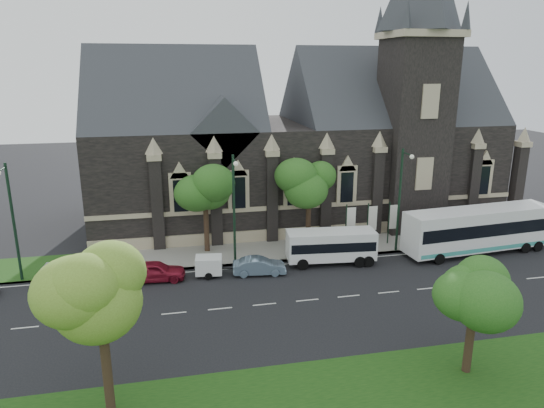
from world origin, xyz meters
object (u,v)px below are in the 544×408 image
object	(u,v)px
banner_flag_left	(349,222)
banner_flag_center	(371,221)
box_trailer	(209,265)
car_far_red	(155,271)
tree_walk_left	(207,187)
shuttle_bus	(331,245)
tree_park_east	(477,289)
street_lamp_mid	(234,204)
sedan	(259,266)
banner_flag_right	(392,219)
street_lamp_far	(12,217)
tour_coach	(478,229)
car_far_white	(81,274)
street_lamp_near	(401,195)
tree_park_near	(104,282)
tree_walk_right	(311,181)

from	to	relation	value
banner_flag_left	banner_flag_center	bearing A→B (deg)	0.00
box_trailer	car_far_red	size ratio (longest dim) A/B	0.66
tree_walk_left	banner_flag_left	bearing A→B (deg)	-8.02
shuttle_bus	box_trailer	xyz separation A→B (m)	(-9.92, -0.51, -0.72)
tree_park_east	box_trailer	size ratio (longest dim) A/B	2.13
street_lamp_mid	sedan	bearing A→B (deg)	-53.35
tree_park_east	sedan	size ratio (longest dim) A/B	1.55
tree_walk_left	banner_flag_right	size ratio (longest dim) A/B	1.91
street_lamp_far	tour_coach	world-z (taller)	street_lamp_far
sedan	car_far_white	bearing A→B (deg)	92.00
tree_park_east	street_lamp_near	bearing A→B (deg)	76.89
street_lamp_mid	shuttle_bus	size ratio (longest dim) A/B	1.24
banner_flag_right	box_trailer	distance (m)	16.98
box_trailer	tree_park_near	bearing A→B (deg)	-103.95
banner_flag_center	shuttle_bus	size ratio (longest dim) A/B	0.55
tree_walk_right	sedan	size ratio (longest dim) A/B	1.92
tree_park_near	banner_flag_right	world-z (taller)	tree_park_near
banner_flag_right	box_trailer	size ratio (longest dim) A/B	1.36
banner_flag_right	banner_flag_left	bearing A→B (deg)	180.00
street_lamp_near	car_far_red	distance (m)	20.80
banner_flag_center	sedan	size ratio (longest dim) A/B	0.98
street_lamp_mid	car_far_white	distance (m)	12.46
banner_flag_center	banner_flag_right	size ratio (longest dim) A/B	1.00
street_lamp_mid	car_far_red	xyz separation A→B (m)	(-6.27, -1.64, -4.35)
tree_park_east	banner_flag_center	size ratio (longest dim) A/B	1.57
tree_park_near	tree_walk_left	size ratio (longest dim) A/B	1.12
banner_flag_left	car_far_red	world-z (taller)	banner_flag_left
street_lamp_far	sedan	world-z (taller)	street_lamp_far
tree_walk_right	box_trailer	xyz separation A→B (m)	(-9.47, -5.22, -4.94)
tree_park_east	box_trailer	world-z (taller)	tree_park_east
tree_walk_right	tour_coach	bearing A→B (deg)	-20.15
street_lamp_near	sedan	distance (m)	13.37
tree_walk_right	sedan	world-z (taller)	tree_walk_right
tree_walk_right	street_lamp_near	xyz separation A→B (m)	(6.79, -3.62, -0.71)
street_lamp_near	shuttle_bus	distance (m)	7.33
sedan	car_far_white	xyz separation A→B (m)	(-13.18, 0.97, 0.09)
street_lamp_far	box_trailer	bearing A→B (deg)	-6.65
tree_walk_left	tree_walk_right	bearing A→B (deg)	0.06
street_lamp_near	car_far_white	size ratio (longest dim) A/B	1.72
shuttle_bus	car_far_white	xyz separation A→B (m)	(-19.28, -0.03, -0.83)
street_lamp_far	car_far_white	xyz separation A→B (m)	(4.38, -1.13, -4.35)
tree_walk_right	car_far_red	xyz separation A→B (m)	(-13.49, -5.26, -5.06)
banner_flag_left	box_trailer	xyz separation A→B (m)	(-12.54, -3.51, -1.51)
banner_flag_right	tree_walk_left	bearing A→B (deg)	173.96
tree_walk_right	street_lamp_near	size ratio (longest dim) A/B	0.87
sedan	tree_walk_left	bearing A→B (deg)	36.68
banner_flag_center	banner_flag_right	distance (m)	2.00
shuttle_bus	sedan	xyz separation A→B (m)	(-6.10, -1.00, -0.92)
banner_flag_center	banner_flag_right	bearing A→B (deg)	0.00
street_lamp_near	car_far_white	bearing A→B (deg)	-177.48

